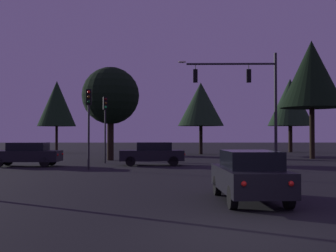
{
  "coord_description": "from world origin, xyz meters",
  "views": [
    {
      "loc": [
        -1.54,
        -8.45,
        1.98
      ],
      "look_at": [
        -1.16,
        21.47,
        2.63
      ],
      "focal_mm": 45.62,
      "sensor_mm": 36.0,
      "label": 1
    }
  ],
  "objects_px": {
    "tree_center_horizon": "(201,104)",
    "tree_lot_edge": "(111,96)",
    "car_nearside_lane": "(250,175)",
    "car_crossing_right": "(152,153)",
    "tree_left_far": "(312,74)",
    "traffic_light_corner_right": "(105,116)",
    "traffic_light_corner_left": "(89,113)",
    "traffic_signal_mast_arm": "(249,89)",
    "tree_behind_sign": "(57,104)",
    "car_crossing_left": "(26,154)",
    "tree_right_cluster": "(290,102)"
  },
  "relations": [
    {
      "from": "traffic_light_corner_left",
      "to": "tree_left_far",
      "type": "height_order",
      "value": "tree_left_far"
    },
    {
      "from": "tree_right_cluster",
      "to": "tree_lot_edge",
      "type": "xyz_separation_m",
      "value": [
        -19.18,
        -16.08,
        -0.76
      ]
    },
    {
      "from": "car_nearside_lane",
      "to": "car_crossing_right",
      "type": "relative_size",
      "value": 0.97
    },
    {
      "from": "traffic_light_corner_left",
      "to": "tree_center_horizon",
      "type": "xyz_separation_m",
      "value": [
        8.24,
        19.99,
        1.97
      ]
    },
    {
      "from": "traffic_light_corner_left",
      "to": "tree_right_cluster",
      "type": "bearing_deg",
      "value": 52.86
    },
    {
      "from": "tree_center_horizon",
      "to": "tree_left_far",
      "type": "bearing_deg",
      "value": -44.95
    },
    {
      "from": "car_nearside_lane",
      "to": "car_crossing_right",
      "type": "bearing_deg",
      "value": 102.05
    },
    {
      "from": "traffic_light_corner_left",
      "to": "tree_center_horizon",
      "type": "distance_m",
      "value": 21.71
    },
    {
      "from": "car_nearside_lane",
      "to": "tree_left_far",
      "type": "xyz_separation_m",
      "value": [
        10.04,
        23.13,
        6.36
      ]
    },
    {
      "from": "traffic_signal_mast_arm",
      "to": "tree_center_horizon",
      "type": "distance_m",
      "value": 15.68
    },
    {
      "from": "traffic_light_corner_right",
      "to": "car_crossing_right",
      "type": "distance_m",
      "value": 4.8
    },
    {
      "from": "traffic_light_corner_right",
      "to": "traffic_light_corner_left",
      "type": "bearing_deg",
      "value": -91.62
    },
    {
      "from": "car_crossing_left",
      "to": "car_nearside_lane",
      "type": "bearing_deg",
      "value": -52.25
    },
    {
      "from": "car_crossing_left",
      "to": "tree_lot_edge",
      "type": "distance_m",
      "value": 9.09
    },
    {
      "from": "car_crossing_right",
      "to": "tree_behind_sign",
      "type": "bearing_deg",
      "value": 119.38
    },
    {
      "from": "tree_behind_sign",
      "to": "tree_right_cluster",
      "type": "distance_m",
      "value": 27.02
    },
    {
      "from": "car_nearside_lane",
      "to": "tree_center_horizon",
      "type": "height_order",
      "value": "tree_center_horizon"
    },
    {
      "from": "traffic_signal_mast_arm",
      "to": "tree_right_cluster",
      "type": "relative_size",
      "value": 0.88
    },
    {
      "from": "tree_center_horizon",
      "to": "tree_lot_edge",
      "type": "distance_m",
      "value": 13.37
    },
    {
      "from": "traffic_signal_mast_arm",
      "to": "car_crossing_right",
      "type": "bearing_deg",
      "value": -172.53
    },
    {
      "from": "car_nearside_lane",
      "to": "tree_left_far",
      "type": "height_order",
      "value": "tree_left_far"
    },
    {
      "from": "tree_left_far",
      "to": "tree_center_horizon",
      "type": "distance_m",
      "value": 12.36
    },
    {
      "from": "car_nearside_lane",
      "to": "tree_lot_edge",
      "type": "relative_size",
      "value": 0.56
    },
    {
      "from": "tree_behind_sign",
      "to": "tree_left_far",
      "type": "height_order",
      "value": "tree_left_far"
    },
    {
      "from": "tree_behind_sign",
      "to": "traffic_signal_mast_arm",
      "type": "bearing_deg",
      "value": -47.05
    },
    {
      "from": "traffic_light_corner_left",
      "to": "car_nearside_lane",
      "type": "distance_m",
      "value": 13.84
    },
    {
      "from": "traffic_light_corner_right",
      "to": "car_crossing_left",
      "type": "relative_size",
      "value": 1.07
    },
    {
      "from": "tree_left_far",
      "to": "tree_behind_sign",
      "type": "bearing_deg",
      "value": 153.66
    },
    {
      "from": "tree_behind_sign",
      "to": "tree_lot_edge",
      "type": "xyz_separation_m",
      "value": [
        7.77,
        -14.14,
        -0.45
      ]
    },
    {
      "from": "traffic_light_corner_left",
      "to": "traffic_signal_mast_arm",
      "type": "bearing_deg",
      "value": 23.62
    },
    {
      "from": "traffic_light_corner_right",
      "to": "tree_left_far",
      "type": "relative_size",
      "value": 0.47
    },
    {
      "from": "tree_center_horizon",
      "to": "traffic_signal_mast_arm",
      "type": "bearing_deg",
      "value": -83.17
    },
    {
      "from": "car_crossing_left",
      "to": "tree_right_cluster",
      "type": "relative_size",
      "value": 0.51
    },
    {
      "from": "car_crossing_left",
      "to": "tree_center_horizon",
      "type": "xyz_separation_m",
      "value": [
        12.67,
        17.21,
        4.44
      ]
    },
    {
      "from": "traffic_signal_mast_arm",
      "to": "tree_behind_sign",
      "type": "relative_size",
      "value": 0.94
    },
    {
      "from": "tree_lot_edge",
      "to": "traffic_light_corner_right",
      "type": "bearing_deg",
      "value": -89.07
    },
    {
      "from": "car_nearside_lane",
      "to": "car_crossing_left",
      "type": "bearing_deg",
      "value": 127.75
    },
    {
      "from": "traffic_signal_mast_arm",
      "to": "tree_lot_edge",
      "type": "xyz_separation_m",
      "value": [
        -10.0,
        4.95,
        -0.03
      ]
    },
    {
      "from": "car_crossing_right",
      "to": "tree_right_cluster",
      "type": "height_order",
      "value": "tree_right_cluster"
    },
    {
      "from": "tree_center_horizon",
      "to": "tree_behind_sign",
      "type": "bearing_deg",
      "value": 167.49
    },
    {
      "from": "car_nearside_lane",
      "to": "tree_behind_sign",
      "type": "distance_m",
      "value": 38.45
    },
    {
      "from": "car_crossing_left",
      "to": "tree_left_far",
      "type": "xyz_separation_m",
      "value": [
        21.31,
        8.58,
        6.35
      ]
    },
    {
      "from": "car_crossing_left",
      "to": "car_crossing_right",
      "type": "bearing_deg",
      "value": 5.59
    },
    {
      "from": "traffic_light_corner_right",
      "to": "tree_center_horizon",
      "type": "distance_m",
      "value": 16.42
    },
    {
      "from": "traffic_light_corner_right",
      "to": "car_nearside_lane",
      "type": "relative_size",
      "value": 1.13
    },
    {
      "from": "tree_right_cluster",
      "to": "car_nearside_lane",
      "type": "bearing_deg",
      "value": -108.48
    },
    {
      "from": "tree_right_cluster",
      "to": "tree_lot_edge",
      "type": "distance_m",
      "value": 25.04
    },
    {
      "from": "car_nearside_lane",
      "to": "tree_behind_sign",
      "type": "height_order",
      "value": "tree_behind_sign"
    },
    {
      "from": "traffic_light_corner_right",
      "to": "tree_lot_edge",
      "type": "bearing_deg",
      "value": 90.93
    },
    {
      "from": "traffic_light_corner_right",
      "to": "car_crossing_right",
      "type": "xyz_separation_m",
      "value": [
        3.4,
        -2.26,
        -2.53
      ]
    }
  ]
}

